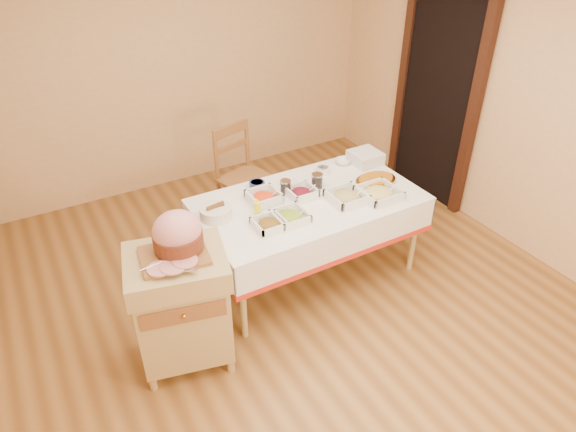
% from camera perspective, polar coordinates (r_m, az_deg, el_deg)
% --- Properties ---
extents(room_shell, '(5.00, 5.00, 5.00)m').
position_cam_1_polar(room_shell, '(3.56, 0.99, 5.94)').
color(room_shell, '#905F2C').
rests_on(room_shell, ground).
extents(doorway, '(0.09, 1.10, 2.20)m').
position_cam_1_polar(doorway, '(5.57, 16.28, 12.84)').
color(doorway, black).
rests_on(doorway, ground).
extents(dining_table, '(1.82, 1.02, 0.76)m').
position_cam_1_polar(dining_table, '(4.27, 2.30, 0.07)').
color(dining_table, tan).
rests_on(dining_table, ground).
extents(butcher_cart, '(0.75, 0.67, 0.92)m').
position_cam_1_polar(butcher_cart, '(3.61, -11.75, -9.51)').
color(butcher_cart, tan).
rests_on(butcher_cart, ground).
extents(dining_chair, '(0.56, 0.54, 1.02)m').
position_cam_1_polar(dining_chair, '(5.02, -4.98, 4.40)').
color(dining_chair, brown).
rests_on(dining_chair, ground).
extents(ham_on_board, '(0.45, 0.43, 0.30)m').
position_cam_1_polar(ham_on_board, '(3.32, -12.23, -2.23)').
color(ham_on_board, brown).
rests_on(ham_on_board, butcher_cart).
extents(serving_dish_a, '(0.23, 0.22, 0.10)m').
position_cam_1_polar(serving_dish_a, '(3.82, -2.10, -0.87)').
color(serving_dish_a, silver).
rests_on(serving_dish_a, dining_table).
extents(serving_dish_b, '(0.25, 0.25, 0.10)m').
position_cam_1_polar(serving_dish_b, '(3.90, 0.24, -0.06)').
color(serving_dish_b, silver).
rests_on(serving_dish_b, dining_table).
extents(serving_dish_c, '(0.28, 0.28, 0.12)m').
position_cam_1_polar(serving_dish_c, '(4.16, 6.57, 2.13)').
color(serving_dish_c, silver).
rests_on(serving_dish_c, dining_table).
extents(serving_dish_d, '(0.31, 0.31, 0.12)m').
position_cam_1_polar(serving_dish_d, '(4.25, 10.06, 2.51)').
color(serving_dish_d, silver).
rests_on(serving_dish_d, dining_table).
extents(serving_dish_e, '(0.26, 0.25, 0.12)m').
position_cam_1_polar(serving_dish_e, '(4.14, -2.67, 2.13)').
color(serving_dish_e, silver).
rests_on(serving_dish_e, dining_table).
extents(serving_dish_f, '(0.23, 0.22, 0.11)m').
position_cam_1_polar(serving_dish_f, '(4.20, 1.52, 2.64)').
color(serving_dish_f, silver).
rests_on(serving_dish_f, dining_table).
extents(small_bowl_left, '(0.11, 0.11, 0.05)m').
position_cam_1_polar(small_bowl_left, '(4.08, -8.65, 1.10)').
color(small_bowl_left, silver).
rests_on(small_bowl_left, dining_table).
extents(small_bowl_mid, '(0.13, 0.13, 0.06)m').
position_cam_1_polar(small_bowl_mid, '(4.33, -3.46, 3.53)').
color(small_bowl_mid, navy).
rests_on(small_bowl_mid, dining_table).
extents(small_bowl_right, '(0.12, 0.12, 0.06)m').
position_cam_1_polar(small_bowl_right, '(4.56, 3.88, 5.15)').
color(small_bowl_right, silver).
rests_on(small_bowl_right, dining_table).
extents(bowl_white_imported, '(0.15, 0.15, 0.04)m').
position_cam_1_polar(bowl_white_imported, '(4.37, 0.18, 3.67)').
color(bowl_white_imported, silver).
rests_on(bowl_white_imported, dining_table).
extents(bowl_small_imported, '(0.19, 0.19, 0.04)m').
position_cam_1_polar(bowl_small_imported, '(4.74, 6.12, 6.04)').
color(bowl_small_imported, silver).
rests_on(bowl_small_imported, dining_table).
extents(preserve_jar_left, '(0.09, 0.09, 0.12)m').
position_cam_1_polar(preserve_jar_left, '(4.24, -0.27, 3.21)').
color(preserve_jar_left, silver).
rests_on(preserve_jar_left, dining_table).
extents(preserve_jar_right, '(0.10, 0.10, 0.13)m').
position_cam_1_polar(preserve_jar_right, '(4.32, 3.24, 3.86)').
color(preserve_jar_right, silver).
rests_on(preserve_jar_right, dining_table).
extents(mustard_bottle, '(0.05, 0.05, 0.16)m').
position_cam_1_polar(mustard_bottle, '(3.93, -3.42, 0.83)').
color(mustard_bottle, yellow).
rests_on(mustard_bottle, dining_table).
extents(bread_basket, '(0.25, 0.25, 0.11)m').
position_cam_1_polar(bread_basket, '(3.96, -8.02, 0.40)').
color(bread_basket, silver).
rests_on(bread_basket, dining_table).
extents(plate_stack, '(0.26, 0.26, 0.11)m').
position_cam_1_polar(plate_stack, '(4.77, 8.59, 6.45)').
color(plate_stack, silver).
rests_on(plate_stack, dining_table).
extents(brass_platter, '(0.37, 0.27, 0.05)m').
position_cam_1_polar(brass_platter, '(4.47, 9.72, 3.93)').
color(brass_platter, '#B98034').
rests_on(brass_platter, dining_table).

